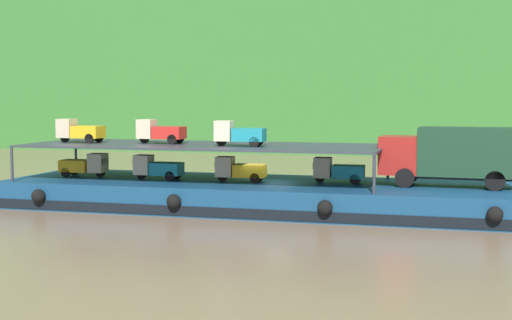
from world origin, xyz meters
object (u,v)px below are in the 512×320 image
object	(u,v)px
cargo_barge	(268,196)
mini_truck_upper_fore	(239,134)
mini_truck_lower_stern	(85,165)
mini_truck_upper_stern	(79,131)
mini_truck_upper_mid	(160,131)
mini_truck_lower_mid	(240,169)
mini_truck_lower_fore	(338,170)
covered_lorry	(451,154)
mini_truck_lower_aft	(157,167)

from	to	relation	value
cargo_barge	mini_truck_upper_fore	bearing A→B (deg)	-152.71
mini_truck_lower_stern	mini_truck_upper_stern	world-z (taller)	mini_truck_upper_stern
mini_truck_upper_mid	mini_truck_upper_fore	xyz separation A→B (m)	(5.05, -1.04, 0.00)
mini_truck_lower_mid	mini_truck_lower_fore	size ratio (longest dim) A/B	1.01
cargo_barge	covered_lorry	size ratio (longest dim) A/B	3.70
mini_truck_lower_mid	mini_truck_lower_stern	bearing A→B (deg)	179.31
mini_truck_lower_aft	mini_truck_lower_fore	world-z (taller)	same
covered_lorry	mini_truck_lower_mid	size ratio (longest dim) A/B	2.84
mini_truck_upper_stern	mini_truck_upper_mid	size ratio (longest dim) A/B	1.01
mini_truck_upper_stern	mini_truck_lower_aft	bearing A→B (deg)	-3.96
mini_truck_lower_aft	mini_truck_lower_fore	size ratio (longest dim) A/B	0.99
cargo_barge	mini_truck_upper_fore	distance (m)	3.81
mini_truck_lower_mid	cargo_barge	bearing A→B (deg)	11.23
mini_truck_lower_aft	mini_truck_upper_fore	bearing A→B (deg)	-3.05
covered_lorry	mini_truck_lower_mid	bearing A→B (deg)	-176.15
mini_truck_lower_stern	mini_truck_upper_fore	distance (m)	9.85
covered_lorry	mini_truck_lower_fore	world-z (taller)	covered_lorry
mini_truck_lower_mid	mini_truck_lower_fore	world-z (taller)	same
mini_truck_lower_aft	covered_lorry	bearing A→B (deg)	3.36
covered_lorry	mini_truck_upper_stern	bearing A→B (deg)	-178.40
cargo_barge	mini_truck_upper_mid	bearing A→B (deg)	177.46
mini_truck_upper_stern	mini_truck_upper_fore	size ratio (longest dim) A/B	0.99
mini_truck_upper_mid	cargo_barge	bearing A→B (deg)	-2.54
cargo_barge	mini_truck_lower_fore	size ratio (longest dim) A/B	10.55
mini_truck_upper_fore	mini_truck_upper_mid	bearing A→B (deg)	168.33
covered_lorry	mini_truck_lower_aft	xyz separation A→B (m)	(-16.03, -0.94, -1.00)
mini_truck_lower_fore	mini_truck_upper_stern	xyz separation A→B (m)	(-15.18, -0.71, 2.00)
covered_lorry	mini_truck_upper_fore	distance (m)	11.23
mini_truck_upper_fore	mini_truck_lower_fore	bearing A→B (deg)	14.19
cargo_barge	mini_truck_lower_mid	bearing A→B (deg)	-168.77
mini_truck_lower_stern	mini_truck_lower_mid	world-z (taller)	same
mini_truck_lower_stern	mini_truck_upper_fore	world-z (taller)	mini_truck_upper_fore
cargo_barge	mini_truck_lower_aft	world-z (taller)	mini_truck_lower_aft
mini_truck_lower_fore	mini_truck_upper_stern	size ratio (longest dim) A/B	1.00
mini_truck_lower_stern	mini_truck_lower_mid	distance (m)	9.54
mini_truck_lower_mid	covered_lorry	bearing A→B (deg)	3.85
covered_lorry	mini_truck_upper_mid	bearing A→B (deg)	-179.44
mini_truck_lower_mid	mini_truck_upper_mid	bearing A→B (deg)	173.15
cargo_barge	covered_lorry	world-z (taller)	covered_lorry
mini_truck_lower_aft	mini_truck_upper_mid	distance (m)	2.15
mini_truck_upper_fore	cargo_barge	bearing A→B (deg)	27.29
cargo_barge	mini_truck_lower_stern	distance (m)	11.19
covered_lorry	cargo_barge	bearing A→B (deg)	-177.35
mini_truck_lower_aft	mini_truck_lower_mid	distance (m)	4.83
mini_truck_lower_fore	cargo_barge	bearing A→B (deg)	-171.43
covered_lorry	mini_truck_lower_stern	xyz separation A→B (m)	(-20.75, -0.64, -1.00)
mini_truck_lower_stern	mini_truck_lower_fore	world-z (taller)	same
covered_lorry	mini_truck_upper_fore	size ratio (longest dim) A/B	2.84
cargo_barge	mini_truck_upper_fore	xyz separation A→B (m)	(-1.46, -0.75, 3.44)
mini_truck_lower_aft	mini_truck_upper_stern	distance (m)	5.44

